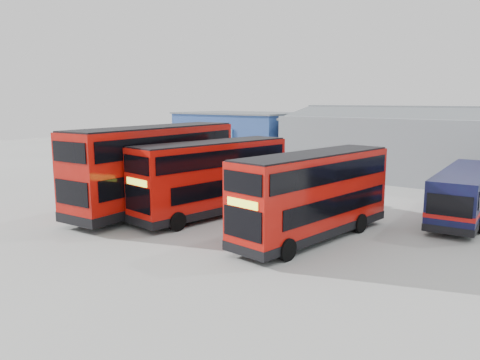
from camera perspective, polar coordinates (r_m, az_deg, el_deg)
ground_plane at (r=26.03m, az=1.06°, el=-4.46°), size 120.00×120.00×0.00m
office_block at (r=48.18m, az=0.20°, el=5.23°), size 12.30×8.32×5.12m
double_decker_left at (r=27.58m, az=-10.26°, el=1.35°), size 3.52×11.74×4.90m
double_decker_centre at (r=25.92m, az=-3.38°, el=0.12°), size 3.61×10.00×4.14m
double_decker_right at (r=21.82m, az=8.95°, el=-1.98°), size 3.44×9.70×4.02m
single_decker_blue at (r=28.15m, az=25.70°, el=-1.59°), size 2.98×10.01×2.68m
panel_van at (r=45.48m, az=-3.98°, el=3.17°), size 2.60×5.08×2.13m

